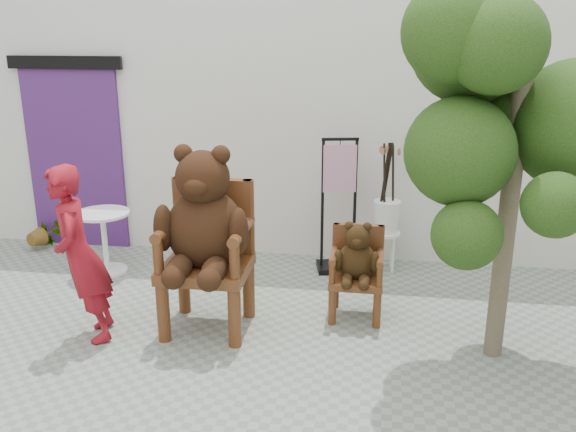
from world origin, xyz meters
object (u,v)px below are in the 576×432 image
Objects in this scene: person at (80,255)px; tree at (506,102)px; cafe_table at (104,235)px; chair_small at (357,262)px; display_stand at (338,221)px; stool_bucket at (386,216)px; chair_big at (205,229)px.

person is 3.68m from tree.
tree is (3.90, -1.18, 1.67)m from cafe_table.
cafe_table is at bearing 166.59° from chair_small.
display_stand is (-0.26, 1.13, 0.03)m from chair_small.
tree is (0.81, -1.71, 1.47)m from stool_bucket.
stool_bucket is at bearing 45.67° from chair_big.
chair_big is at bearing -162.02° from chair_small.
stool_bucket reaches higher than cafe_table.
tree reaches higher than cafe_table.
chair_small is 1.35× the size of cafe_table.
chair_small is 1.24m from stool_bucket.
tree reaches higher than display_stand.
tree is at bearing -25.21° from chair_small.
chair_big reaches higher than stool_bucket.
chair_big is at bearing 178.05° from tree.
tree reaches higher than stool_bucket.
stool_bucket is (0.53, 0.07, 0.06)m from display_stand.
tree reaches higher than chair_big.
chair_small is 2.47m from person.
cafe_table is at bearing 174.53° from person.
cafe_table is at bearing -170.25° from stool_bucket.
chair_big is at bearing 85.54° from person.
display_stand is at bearing 55.62° from chair_big.
person is 3.28m from stool_bucket.
tree is (1.09, -0.51, 1.56)m from chair_small.
tree is at bearing -16.86° from cafe_table.
tree reaches higher than person.
stool_bucket is 2.40m from tree.
chair_big is at bearing -136.04° from display_stand.
chair_big is 2.42× the size of cafe_table.
person is at bearing -142.62° from stool_bucket.
person is (-1.01, -0.36, -0.17)m from chair_big.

